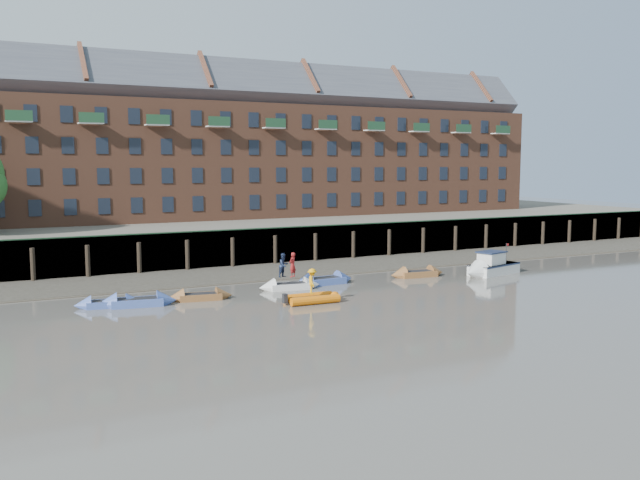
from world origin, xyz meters
TOP-DOWN VIEW (x-y plane):
  - ground at (0.00, 0.00)m, footprint 220.00×220.00m
  - foreshore at (0.00, 18.00)m, footprint 110.00×8.00m
  - mud_band at (0.00, 14.60)m, footprint 110.00×1.60m
  - river_wall at (-0.00, 22.38)m, footprint 110.00×1.23m
  - bank_terrace at (0.00, 36.00)m, footprint 110.00×28.00m
  - apartment_terrace at (-0.00, 36.99)m, footprint 80.60×15.56m
  - rowboat_0 at (-14.40, 9.73)m, footprint 4.31×1.73m
  - rowboat_1 at (-12.75, 9.22)m, footprint 5.08×2.16m
  - rowboat_2 at (-8.63, 9.31)m, footprint 4.42×1.86m
  - rowboat_3 at (-1.78, 10.13)m, footprint 4.64×1.87m
  - rowboat_4 at (1.35, 10.88)m, footprint 5.02×1.76m
  - rowboat_6 at (9.53, 10.53)m, footprint 4.77×1.80m
  - rib_tender at (-2.26, 5.21)m, footprint 3.69×1.82m
  - motor_launch at (14.93, 8.57)m, footprint 6.17×3.37m
  - person_rower_a at (-1.55, 10.12)m, footprint 0.77×0.72m
  - person_rower_b at (-2.17, 10.28)m, footprint 1.05×0.96m
  - person_rib_crew at (-2.40, 5.14)m, footprint 0.95×1.22m

SIDE VIEW (x-z plane):
  - ground at x=0.00m, z-range 0.00..0.00m
  - foreshore at x=0.00m, z-range -0.25..0.25m
  - mud_band at x=0.00m, z-range -0.05..0.05m
  - rowboat_0 at x=-14.40m, z-range -0.39..0.82m
  - rowboat_2 at x=-8.63m, z-range -0.40..0.84m
  - rowboat_3 at x=-1.78m, z-range -0.42..0.89m
  - rowboat_6 at x=9.53m, z-range -0.44..0.91m
  - rowboat_1 at x=-12.75m, z-range -0.46..0.97m
  - rowboat_4 at x=1.35m, z-range -0.46..0.97m
  - rib_tender at x=-2.26m, z-range -0.04..0.59m
  - motor_launch at x=14.93m, z-range -0.59..1.83m
  - person_rib_crew at x=-2.40m, z-range 0.59..2.25m
  - river_wall at x=0.00m, z-range -0.06..3.24m
  - bank_terrace at x=0.00m, z-range 0.00..3.20m
  - person_rower_b at x=-2.17m, z-range 0.88..2.62m
  - person_rower_a at x=-1.55m, z-range 0.88..2.65m
  - apartment_terrace at x=0.00m, z-range 2.34..23.31m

